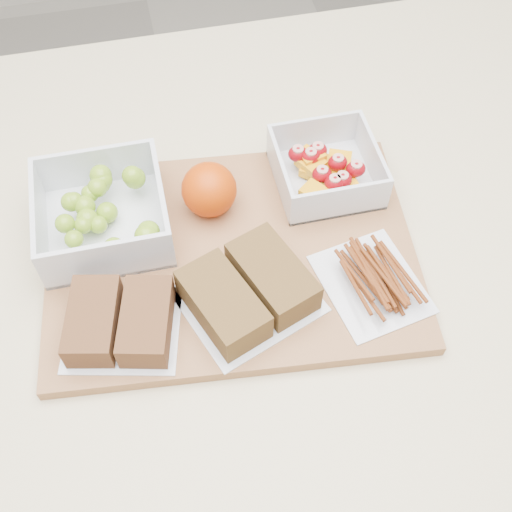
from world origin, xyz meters
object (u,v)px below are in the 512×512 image
(sandwich_bag_center, at_px, (248,291))
(pretzel_bag, at_px, (373,278))
(fruit_container, at_px, (326,170))
(sandwich_bag_left, at_px, (120,322))
(orange, at_px, (209,190))
(grape_container, at_px, (105,213))
(cutting_board, at_px, (232,255))

(sandwich_bag_center, height_order, pretzel_bag, sandwich_bag_center)
(fruit_container, distance_m, sandwich_bag_left, 0.31)
(orange, xyz_separation_m, sandwich_bag_left, (-0.12, -0.14, -0.01))
(grape_container, height_order, pretzel_bag, grape_container)
(sandwich_bag_center, distance_m, pretzel_bag, 0.14)
(grape_container, bearing_deg, sandwich_bag_center, -44.17)
(grape_container, xyz_separation_m, fruit_container, (0.27, 0.01, -0.01))
(grape_container, relative_size, sandwich_bag_left, 1.04)
(fruit_container, relative_size, sandwich_bag_center, 0.71)
(sandwich_bag_left, bearing_deg, orange, 50.00)
(fruit_container, distance_m, pretzel_bag, 0.16)
(fruit_container, height_order, orange, orange)
(orange, bearing_deg, cutting_board, -80.54)
(orange, bearing_deg, grape_container, -178.66)
(fruit_container, distance_m, orange, 0.15)
(sandwich_bag_center, bearing_deg, grape_container, 135.83)
(sandwich_bag_left, height_order, sandwich_bag_center, sandwich_bag_center)
(grape_container, relative_size, sandwich_bag_center, 0.85)
(grape_container, bearing_deg, cutting_board, -26.36)
(cutting_board, bearing_deg, sandwich_bag_center, -80.09)
(fruit_container, xyz_separation_m, pretzel_bag, (0.01, -0.16, -0.01))
(sandwich_bag_center, bearing_deg, fruit_container, 48.92)
(pretzel_bag, bearing_deg, grape_container, 152.38)
(grape_container, bearing_deg, pretzel_bag, -27.62)
(cutting_board, bearing_deg, orange, 105.24)
(fruit_container, height_order, pretzel_bag, fruit_container)
(orange, distance_m, pretzel_bag, 0.21)
(cutting_board, relative_size, pretzel_bag, 3.04)
(cutting_board, height_order, grape_container, grape_container)
(sandwich_bag_center, bearing_deg, orange, 96.83)
(cutting_board, bearing_deg, fruit_container, 36.47)
(cutting_board, relative_size, sandwich_bag_left, 3.01)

